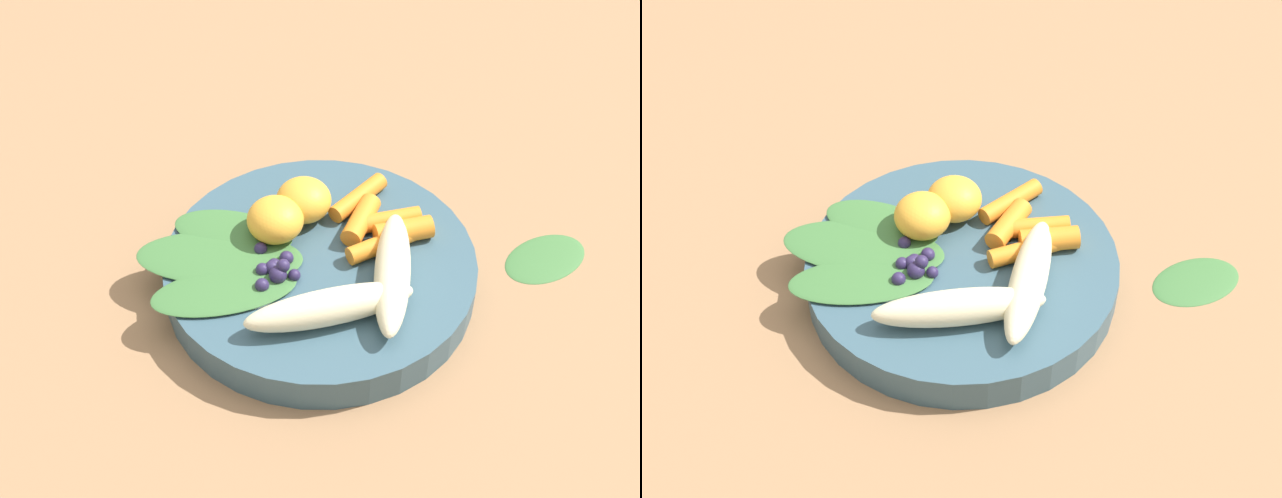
% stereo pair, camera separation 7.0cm
% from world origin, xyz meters
% --- Properties ---
extents(ground_plane, '(2.40, 2.40, 0.00)m').
position_xyz_m(ground_plane, '(0.00, 0.00, 0.00)').
color(ground_plane, '#99704C').
extents(bowl, '(0.26, 0.26, 0.03)m').
position_xyz_m(bowl, '(0.00, 0.00, 0.02)').
color(bowl, '#385666').
rests_on(bowl, ground_plane).
extents(banana_peeled_left, '(0.12, 0.12, 0.03)m').
position_xyz_m(banana_peeled_left, '(-0.06, -0.03, 0.05)').
color(banana_peeled_left, beige).
rests_on(banana_peeled_left, bowl).
extents(banana_peeled_right, '(0.08, 0.14, 0.03)m').
position_xyz_m(banana_peeled_right, '(-0.06, 0.04, 0.05)').
color(banana_peeled_right, beige).
rests_on(banana_peeled_right, bowl).
extents(orange_segment_near, '(0.05, 0.05, 0.04)m').
position_xyz_m(orange_segment_near, '(0.04, 0.01, 0.05)').
color(orange_segment_near, '#F4A833').
rests_on(orange_segment_near, bowl).
extents(orange_segment_far, '(0.05, 0.05, 0.04)m').
position_xyz_m(orange_segment_far, '(0.05, -0.02, 0.05)').
color(orange_segment_far, '#F4A833').
rests_on(orange_segment_far, bowl).
extents(carrot_front, '(0.03, 0.06, 0.02)m').
position_xyz_m(carrot_front, '(-0.03, -0.05, 0.04)').
color(carrot_front, orange).
rests_on(carrot_front, bowl).
extents(carrot_mid_left, '(0.04, 0.05, 0.02)m').
position_xyz_m(carrot_mid_left, '(-0.03, -0.07, 0.04)').
color(carrot_mid_left, orange).
rests_on(carrot_mid_left, bowl).
extents(carrot_mid_right, '(0.04, 0.06, 0.02)m').
position_xyz_m(carrot_mid_right, '(-0.01, -0.07, 0.04)').
color(carrot_mid_right, orange).
rests_on(carrot_mid_right, bowl).
extents(carrot_rear, '(0.04, 0.05, 0.02)m').
position_xyz_m(carrot_rear, '(0.01, -0.05, 0.04)').
color(carrot_rear, orange).
rests_on(carrot_rear, bowl).
extents(carrot_small, '(0.03, 0.06, 0.02)m').
position_xyz_m(carrot_small, '(0.03, -0.07, 0.04)').
color(carrot_small, orange).
rests_on(carrot_small, bowl).
extents(blueberry_pile, '(0.05, 0.05, 0.02)m').
position_xyz_m(blueberry_pile, '(0.01, 0.04, 0.04)').
color(blueberry_pile, '#2D234C').
rests_on(blueberry_pile, bowl).
extents(coconut_shred_patch, '(0.04, 0.04, 0.00)m').
position_xyz_m(coconut_shred_patch, '(0.01, 0.06, 0.03)').
color(coconut_shred_patch, white).
rests_on(coconut_shred_patch, bowl).
extents(kale_leaf_left, '(0.12, 0.10, 0.01)m').
position_xyz_m(kale_leaf_left, '(0.07, 0.04, 0.03)').
color(kale_leaf_left, '#3D7038').
rests_on(kale_leaf_left, bowl).
extents(kale_leaf_right, '(0.14, 0.15, 0.01)m').
position_xyz_m(kale_leaf_right, '(0.05, 0.07, 0.03)').
color(kale_leaf_right, '#3D7038').
rests_on(kale_leaf_right, bowl).
extents(kale_leaf_rear, '(0.10, 0.13, 0.01)m').
position_xyz_m(kale_leaf_rear, '(0.02, 0.08, 0.03)').
color(kale_leaf_rear, '#3D7038').
rests_on(kale_leaf_rear, bowl).
extents(kale_leaf_stray, '(0.06, 0.09, 0.01)m').
position_xyz_m(kale_leaf_stray, '(-0.10, -0.17, 0.00)').
color(kale_leaf_stray, '#3D7038').
rests_on(kale_leaf_stray, ground_plane).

